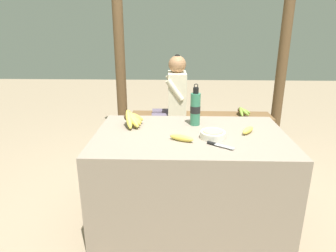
# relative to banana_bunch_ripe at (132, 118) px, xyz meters

# --- Properties ---
(ground_plane) EXTENTS (12.00, 12.00, 0.00)m
(ground_plane) POSITION_rel_banana_bunch_ripe_xyz_m (0.44, -0.16, -0.75)
(ground_plane) COLOR gray
(market_counter) EXTENTS (1.35, 0.86, 0.69)m
(market_counter) POSITION_rel_banana_bunch_ripe_xyz_m (0.44, -0.16, -0.41)
(market_counter) COLOR gray
(market_counter) RESTS_ON ground_plane
(banana_bunch_ripe) EXTENTS (0.16, 0.27, 0.14)m
(banana_bunch_ripe) POSITION_rel_banana_bunch_ripe_xyz_m (0.00, 0.00, 0.00)
(banana_bunch_ripe) COLOR #4C381E
(banana_bunch_ripe) RESTS_ON market_counter
(serving_bowl) EXTENTS (0.17, 0.17, 0.05)m
(serving_bowl) POSITION_rel_banana_bunch_ripe_xyz_m (0.58, -0.23, -0.04)
(serving_bowl) COLOR silver
(serving_bowl) RESTS_ON market_counter
(water_bottle) EXTENTS (0.08, 0.08, 0.32)m
(water_bottle) POSITION_rel_banana_bunch_ripe_xyz_m (0.48, 0.04, 0.06)
(water_bottle) COLOR #337556
(water_bottle) RESTS_ON market_counter
(loose_banana_front) EXTENTS (0.17, 0.11, 0.04)m
(loose_banana_front) POSITION_rel_banana_bunch_ripe_xyz_m (0.37, -0.30, -0.04)
(loose_banana_front) COLOR #E0C64C
(loose_banana_front) RESTS_ON market_counter
(loose_banana_side) EXTENTS (0.12, 0.14, 0.04)m
(loose_banana_side) POSITION_rel_banana_bunch_ripe_xyz_m (0.84, -0.13, -0.04)
(loose_banana_side) COLOR #E0C64C
(loose_banana_side) RESTS_ON market_counter
(knife) EXTENTS (0.16, 0.12, 0.02)m
(knife) POSITION_rel_banana_bunch_ripe_xyz_m (0.59, -0.37, -0.06)
(knife) COLOR #BCBCC1
(knife) RESTS_ON market_counter
(wooden_bench) EXTENTS (1.63, 0.32, 0.41)m
(wooden_bench) POSITION_rel_banana_bunch_ripe_xyz_m (0.62, 1.22, -0.40)
(wooden_bench) COLOR brown
(wooden_bench) RESTS_ON ground_plane
(seated_vendor) EXTENTS (0.41, 0.39, 1.11)m
(seated_vendor) POSITION_rel_banana_bunch_ripe_xyz_m (0.29, 1.19, -0.12)
(seated_vendor) COLOR #564C60
(seated_vendor) RESTS_ON ground_plane
(banana_bunch_green) EXTENTS (0.16, 0.25, 0.11)m
(banana_bunch_green) POSITION_rel_banana_bunch_ripe_xyz_m (1.09, 1.22, -0.28)
(banana_bunch_green) COLOR #4C381E
(banana_bunch_green) RESTS_ON wooden_bench
(support_post_near) EXTENTS (0.12, 0.12, 2.33)m
(support_post_near) POSITION_rel_banana_bunch_ripe_xyz_m (-0.36, 1.55, 0.41)
(support_post_near) COLOR brown
(support_post_near) RESTS_ON ground_plane
(support_post_far) EXTENTS (0.12, 0.12, 2.33)m
(support_post_far) POSITION_rel_banana_bunch_ripe_xyz_m (1.60, 1.55, 0.41)
(support_post_far) COLOR brown
(support_post_far) RESTS_ON ground_plane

